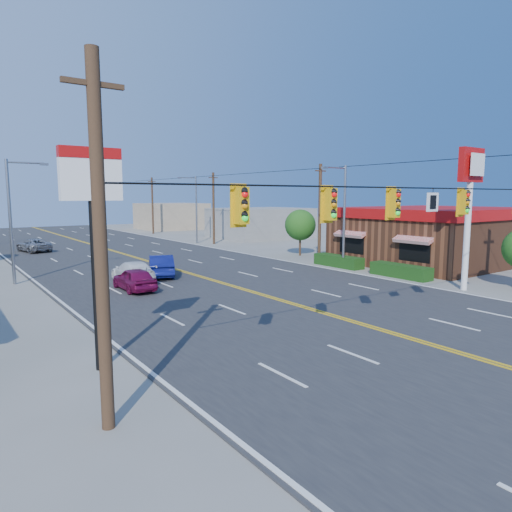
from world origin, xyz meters
TOP-DOWN VIEW (x-y plane):
  - ground at (0.00, 0.00)m, footprint 160.00×160.00m
  - road at (0.00, 20.00)m, footprint 20.00×120.00m
  - signal_span at (-0.12, 0.00)m, footprint 24.32×0.34m
  - kfc at (19.90, 12.00)m, footprint 16.30×12.40m
  - kfc_pylon at (11.00, 4.00)m, footprint 2.20×0.36m
  - pizza_hut_sign at (-11.00, 4.00)m, footprint 1.90×0.30m
  - streetlight_se at (10.79, 14.00)m, footprint 2.55×0.25m
  - streetlight_ne at (10.79, 38.00)m, footprint 2.55×0.25m
  - streetlight_sw at (-10.79, 22.00)m, footprint 2.55×0.25m
  - utility_pole_near at (12.20, 18.00)m, footprint 0.28×0.28m
  - utility_pole_mid at (12.20, 36.00)m, footprint 0.28×0.28m
  - utility_pole_far at (12.20, 54.00)m, footprint 0.28×0.28m
  - tree_kfc_rear at (13.50, 22.00)m, footprint 2.94×2.94m
  - bld_east_mid at (22.00, 40.00)m, footprint 12.00×10.00m
  - bld_east_far at (19.00, 62.00)m, footprint 10.00×10.00m
  - car_magenta at (-5.45, 15.40)m, footprint 1.66×4.04m
  - car_blue at (-2.13, 18.98)m, footprint 3.17×4.88m
  - car_white at (-4.57, 17.93)m, footprint 2.27×4.88m
  - car_silver at (-6.76, 39.77)m, footprint 2.98×5.02m

SIDE VIEW (x-z plane):
  - ground at x=0.00m, z-range 0.00..0.00m
  - road at x=0.00m, z-range 0.00..0.06m
  - car_silver at x=-6.76m, z-range 0.00..1.31m
  - car_magenta at x=-5.45m, z-range 0.00..1.37m
  - car_white at x=-4.57m, z-range 0.00..1.38m
  - car_blue at x=-2.13m, z-range 0.00..1.52m
  - bld_east_mid at x=22.00m, z-range 0.00..4.00m
  - bld_east_far at x=19.00m, z-range 0.00..4.40m
  - kfc at x=19.90m, z-range 0.03..4.73m
  - tree_kfc_rear at x=13.50m, z-range 0.73..5.14m
  - utility_pole_near at x=12.20m, z-range 0.00..8.40m
  - utility_pole_mid at x=12.20m, z-range 0.00..8.40m
  - utility_pole_far at x=12.20m, z-range 0.00..8.40m
  - streetlight_se at x=10.79m, z-range 0.51..8.51m
  - streetlight_ne at x=10.79m, z-range 0.51..8.51m
  - streetlight_sw at x=-10.79m, z-range 0.51..8.51m
  - signal_span at x=-0.12m, z-range 0.39..9.39m
  - pizza_hut_sign at x=-11.00m, z-range 1.76..8.61m
  - kfc_pylon at x=11.00m, z-range 1.79..10.29m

